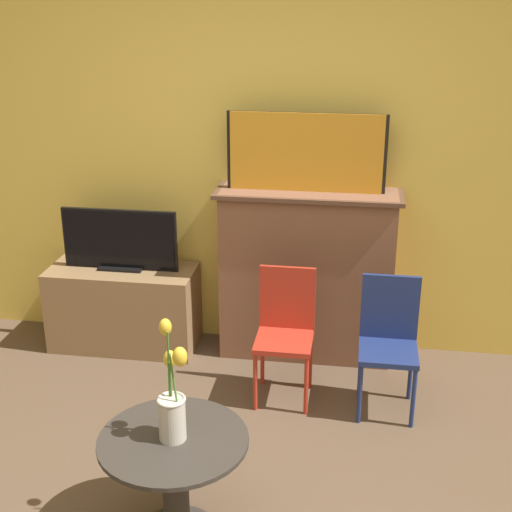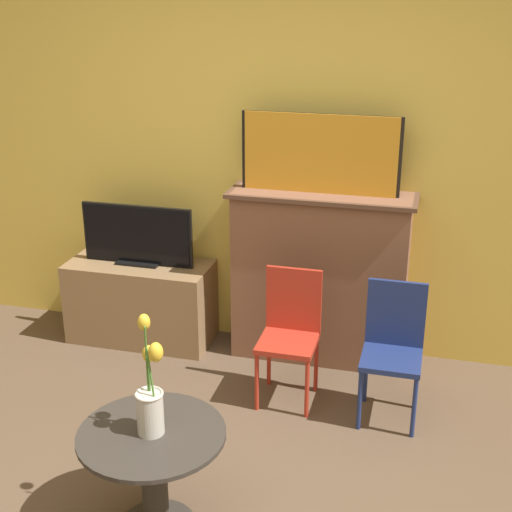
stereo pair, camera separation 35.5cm
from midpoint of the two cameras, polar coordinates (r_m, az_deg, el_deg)
The scene contains 9 objects.
wall_back at distance 4.37m, azimuth -1.40°, elevation 9.49°, with size 8.00×0.06×2.70m.
fireplace_mantel at distance 4.39m, azimuth 1.77°, elevation -1.40°, with size 1.11×0.35×1.07m.
painting at distance 4.17m, azimuth 1.57°, elevation 8.25°, with size 0.93×0.03×0.46m.
tv_stand at distance 4.71m, azimuth -12.64°, elevation -4.06°, with size 0.93×0.41×0.53m.
tv_monitor at distance 4.55m, azimuth -13.07°, elevation 1.16°, with size 0.73×0.12×0.39m.
chair_red at distance 4.00m, azimuth -0.18°, elevation -5.69°, with size 0.31×0.31×0.75m.
chair_blue at distance 3.92m, azimuth 8.02°, elevation -6.45°, with size 0.31×0.31×0.75m.
side_table at distance 3.11m, azimuth -9.92°, elevation -16.86°, with size 0.62×0.62×0.50m.
vase_tulips at distance 2.92m, azimuth -10.27°, elevation -11.60°, with size 0.14×0.13×0.51m.
Camera 1 is at (0.57, -2.12, 2.22)m, focal length 50.00 mm.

